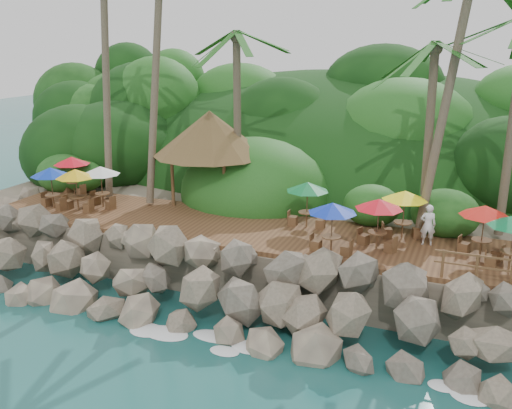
% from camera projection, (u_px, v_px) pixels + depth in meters
% --- Properties ---
extents(ground, '(140.00, 140.00, 0.00)m').
position_uv_depth(ground, '(193.00, 341.00, 19.91)').
color(ground, '#19514F').
rests_on(ground, ground).
extents(land_base, '(32.00, 25.20, 2.10)m').
position_uv_depth(land_base, '(318.00, 198.00, 33.83)').
color(land_base, gray).
rests_on(land_base, ground).
extents(jungle_hill, '(44.80, 28.00, 15.40)m').
position_uv_depth(jungle_hill, '(346.00, 186.00, 40.79)').
color(jungle_hill, '#143811').
rests_on(jungle_hill, ground).
extents(seawall, '(29.00, 4.00, 2.30)m').
position_uv_depth(seawall, '(217.00, 289.00, 21.36)').
color(seawall, gray).
rests_on(seawall, ground).
extents(terrace, '(26.00, 5.00, 0.20)m').
position_uv_depth(terrace, '(256.00, 231.00, 24.61)').
color(terrace, brown).
rests_on(terrace, land_base).
extents(jungle_foliage, '(44.00, 16.00, 12.00)m').
position_uv_depth(jungle_foliage, '(313.00, 219.00, 33.24)').
color(jungle_foliage, '#143811').
rests_on(jungle_foliage, ground).
extents(foam_line, '(25.20, 0.80, 0.06)m').
position_uv_depth(foam_line, '(196.00, 337.00, 20.17)').
color(foam_line, white).
rests_on(foam_line, ground).
extents(palapa, '(5.65, 5.65, 4.60)m').
position_uv_depth(palapa, '(210.00, 133.00, 27.73)').
color(palapa, brown).
rests_on(palapa, ground).
extents(dining_clusters, '(23.07, 5.06, 2.04)m').
position_uv_depth(dining_clusters, '(251.00, 191.00, 24.18)').
color(dining_clusters, brown).
rests_on(dining_clusters, terrace).
extents(waiter, '(0.68, 0.51, 1.68)m').
position_uv_depth(waiter, '(428.00, 225.00, 22.44)').
color(waiter, white).
rests_on(waiter, terrace).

